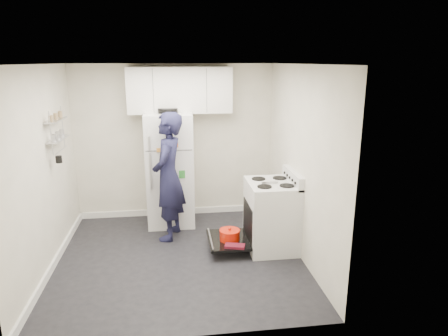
{
  "coord_description": "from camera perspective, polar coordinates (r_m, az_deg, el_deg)",
  "views": [
    {
      "loc": [
        -0.05,
        -4.86,
        2.53
      ],
      "look_at": [
        0.68,
        0.62,
        1.05
      ],
      "focal_mm": 32.0,
      "sensor_mm": 36.0,
      "label": 1
    }
  ],
  "objects": [
    {
      "name": "wall_shelf_rack",
      "position": [
        5.61,
        -22.75,
        5.06
      ],
      "size": [
        0.14,
        0.6,
        0.61
      ],
      "color": "#B2B2B7",
      "rests_on": "room"
    },
    {
      "name": "refrigerator",
      "position": [
        6.33,
        -7.74,
        -0.14
      ],
      "size": [
        0.72,
        0.74,
        1.84
      ],
      "color": "silver",
      "rests_on": "ground"
    },
    {
      "name": "upper_cabinets",
      "position": [
        6.31,
        -6.33,
        10.99
      ],
      "size": [
        1.6,
        0.33,
        0.7
      ],
      "primitive_type": "cube",
      "color": "silver",
      "rests_on": "room"
    },
    {
      "name": "electric_range",
      "position": [
        5.58,
        6.64,
        -6.82
      ],
      "size": [
        0.66,
        0.76,
        1.1
      ],
      "color": "silver",
      "rests_on": "ground"
    },
    {
      "name": "open_oven_door",
      "position": [
        5.57,
        0.69,
        -9.92
      ],
      "size": [
        0.55,
        0.72,
        0.22
      ],
      "color": "black",
      "rests_on": "ground"
    },
    {
      "name": "person",
      "position": [
        5.77,
        -7.94,
        -1.26
      ],
      "size": [
        0.61,
        0.77,
        1.86
      ],
      "primitive_type": "imported",
      "rotation": [
        0.0,
        0.0,
        -1.84
      ],
      "color": "#171734",
      "rests_on": "ground"
    },
    {
      "name": "room",
      "position": [
        5.06,
        -7.07,
        -0.27
      ],
      "size": [
        3.21,
        3.21,
        2.51
      ],
      "color": "black",
      "rests_on": "ground"
    }
  ]
}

